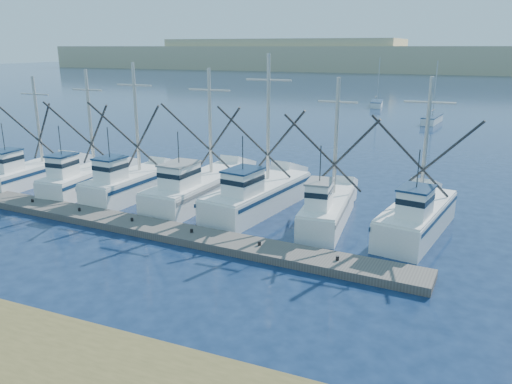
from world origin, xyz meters
TOP-DOWN VIEW (x-y plane):
  - ground at (0.00, 0.00)m, footprint 500.00×500.00m
  - floating_dock at (-7.44, 6.07)m, footprint 30.65×3.96m
  - dune_ridge at (0.00, 210.00)m, footprint 360.00×60.00m
  - trawler_fleet at (-6.81, 11.21)m, footprint 30.85×9.80m
  - sailboat_near at (4.02, 55.03)m, footprint 2.42×6.41m
  - sailboat_far at (-6.12, 71.25)m, footprint 2.39×6.27m

SIDE VIEW (x-z plane):
  - ground at x=0.00m, z-range 0.00..0.00m
  - floating_dock at x=-7.44m, z-range 0.00..0.41m
  - sailboat_far at x=-6.12m, z-range -3.56..4.54m
  - sailboat_near at x=4.02m, z-range -3.56..4.54m
  - trawler_fleet at x=-6.81m, z-range -3.76..5.71m
  - dune_ridge at x=0.00m, z-range 0.00..10.00m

